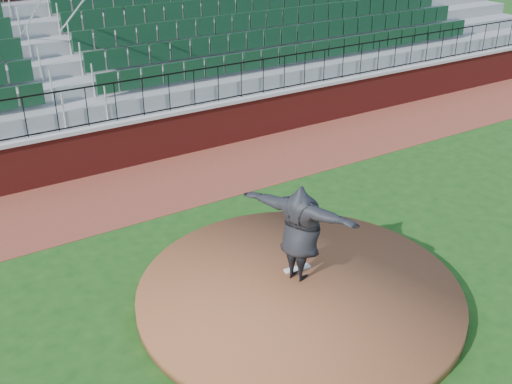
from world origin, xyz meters
The scene contains 10 objects.
ground centered at (0.00, 0.00, 0.00)m, with size 90.00×90.00×0.00m, color #184212.
warning_track centered at (0.00, 5.40, 0.01)m, with size 34.00×3.20×0.01m, color brown.
field_wall centered at (0.00, 7.00, 0.60)m, with size 34.00×0.35×1.20m, color maroon.
wall_cap centered at (0.00, 7.00, 1.25)m, with size 34.00×0.45×0.10m, color #B7B7B7.
wall_railing centered at (0.00, 7.00, 1.80)m, with size 34.00×0.05×1.00m, color black, non-canonical shape.
seating_stands centered at (0.00, 9.72, 2.30)m, with size 34.00×5.10×4.60m, color gray, non-canonical shape.
concourse_wall centered at (0.00, 12.52, 2.75)m, with size 34.00×0.50×5.50m, color maroon.
pitchers_mound centered at (-0.28, -0.38, 0.12)m, with size 5.81×5.81×0.25m, color brown.
pitching_rubber centered at (0.03, 0.11, 0.27)m, with size 0.51×0.13×0.03m, color silver.
pitcher centered at (-0.09, -0.11, 1.18)m, with size 2.29×0.62×1.86m, color black.
Camera 1 is at (-5.80, -7.56, 6.58)m, focal length 42.65 mm.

